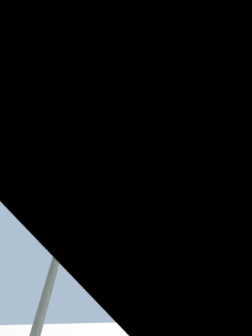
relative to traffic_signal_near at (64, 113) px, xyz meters
The scene contains 1 object.
traffic_signal_near is the anchor object (origin of this frame).
Camera 1 is at (-6.52, -4.34, 1.50)m, focal length 16.38 mm.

